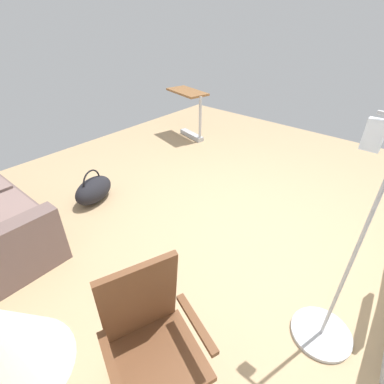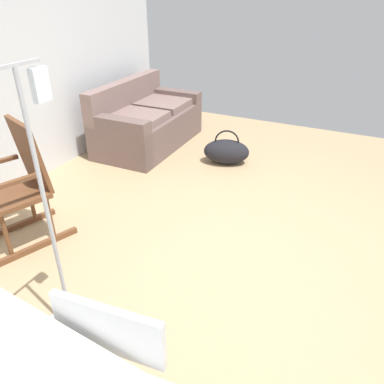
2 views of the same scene
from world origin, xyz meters
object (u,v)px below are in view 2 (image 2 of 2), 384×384
object	(u,v)px
couch	(147,123)
iv_pole	(69,304)
duffel_bag	(226,151)
rocking_chair	(21,186)

from	to	relation	value
couch	iv_pole	world-z (taller)	iv_pole
couch	duffel_bag	size ratio (longest dim) A/B	2.56
rocking_chair	duffel_bag	xyz separation A→B (m)	(2.19, -0.98, -0.35)
duffel_bag	iv_pole	size ratio (longest dim) A/B	0.37
rocking_chair	iv_pole	size ratio (longest dim) A/B	0.62
couch	iv_pole	xyz separation A→B (m)	(-2.95, -1.27, -0.06)
rocking_chair	iv_pole	distance (m)	1.28
couch	duffel_bag	distance (m)	1.21
couch	rocking_chair	size ratio (longest dim) A/B	1.54
couch	iv_pole	size ratio (longest dim) A/B	0.95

